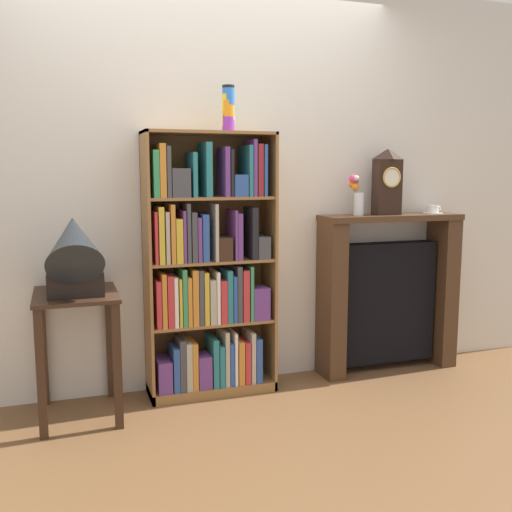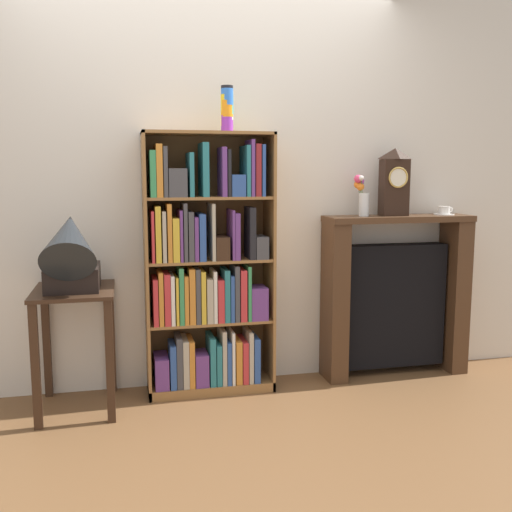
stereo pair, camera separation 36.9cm
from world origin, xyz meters
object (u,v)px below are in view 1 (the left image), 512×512
Objects in this scene: gramophone at (74,254)px; fireplace_mantel at (387,294)px; mantel_clock at (387,182)px; flower_vase at (357,194)px; teacup_with_saucer at (433,210)px; cup_stack at (228,109)px; side_table_left at (77,326)px; bookshelf at (208,279)px.

gramophone reaches higher than fireplace_mantel.
mantel_clock reaches higher than flower_vase.
mantel_clock is 3.23× the size of teacup_with_saucer.
fireplace_mantel is 4.05× the size of flower_vase.
fireplace_mantel is at bearing 3.26° from cup_stack.
fireplace_mantel is at bearing 6.85° from gramophone.
teacup_with_saucer is (2.43, 0.14, 0.59)m from side_table_left.
teacup_with_saucer is (0.60, -0.01, -0.12)m from flower_vase.
bookshelf reaches higher than gramophone.
cup_stack is 1.97× the size of teacup_with_saucer.
fireplace_mantel is 0.67m from teacup_with_saucer.
side_table_left is at bearing -175.42° from flower_vase.
gramophone is at bearing -90.00° from side_table_left.
bookshelf is 1.16m from flower_vase.
fireplace_mantel is at bearing 1.73° from bookshelf.
cup_stack reaches higher than gramophone.
gramophone is 2.09m from mantel_clock.
mantel_clock is at bearing -149.16° from fireplace_mantel.
flower_vase is at bearing 179.06° from teacup_with_saucer.
cup_stack reaches higher than mantel_clock.
cup_stack is at bearing -178.30° from teacup_with_saucer.
side_table_left is (-0.79, -0.12, -0.20)m from bookshelf.
bookshelf is 1.04m from cup_stack.
bookshelf is at bearing 168.33° from cup_stack.
fireplace_mantel is (2.09, 0.25, -0.41)m from gramophone.
side_table_left is 2.09m from fireplace_mantel.
fireplace_mantel is 0.75m from flower_vase.
teacup_with_saucer is (1.64, 0.02, 0.39)m from bookshelf.
mantel_clock reaches higher than teacup_with_saucer.
side_table_left is 2.20m from mantel_clock.
mantel_clock is at bearing 2.16° from cup_stack.
flower_vase is (-0.26, -0.01, 0.70)m from fireplace_mantel.
teacup_with_saucer is at bearing 1.70° from cup_stack.
flower_vase is 0.61m from teacup_with_saucer.
bookshelf is 6.00× the size of flower_vase.
bookshelf is at bearing -179.30° from mantel_clock.
flower_vase is at bearing 7.45° from gramophone.
cup_stack is 1.21m from mantel_clock.
cup_stack is at bearing 5.69° from side_table_left.
side_table_left is 1.62× the size of mantel_clock.
teacup_with_saucer is (1.50, 0.04, -0.64)m from cup_stack.
flower_vase reaches higher than gramophone.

